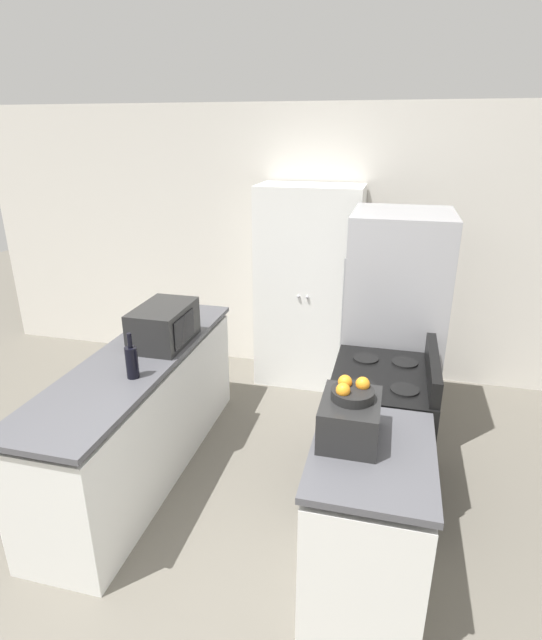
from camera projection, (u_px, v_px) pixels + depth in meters
The scene contains 10 objects.
wall_back at pixel (307, 245), 4.91m from camera, with size 7.00×0.06×2.60m.
counter_left at pixel (142, 415), 3.59m from camera, with size 0.60×2.23×0.91m.
counter_right at pixel (366, 526), 2.59m from camera, with size 0.60×0.84×0.91m.
pantry_cabinet at pixel (308, 288), 4.74m from camera, with size 0.95×0.55×1.91m.
stove at pixel (379, 434), 3.33m from camera, with size 0.66×0.79×1.07m.
refrigerator at pixel (393, 328), 3.90m from camera, with size 0.75×0.77×1.81m.
microwave at pixel (164, 325), 3.58m from camera, with size 0.35×0.53×0.28m.
wine_bottle at pixel (132, 361), 3.09m from camera, with size 0.08×0.08×0.30m.
toaster_oven at pixel (350, 419), 2.48m from camera, with size 0.30×0.37×0.22m.
fruit_bowl at pixel (352, 391), 2.44m from camera, with size 0.21×0.21×0.10m.
Camera 1 is at (0.84, -1.57, 2.37)m, focal length 28.00 mm.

